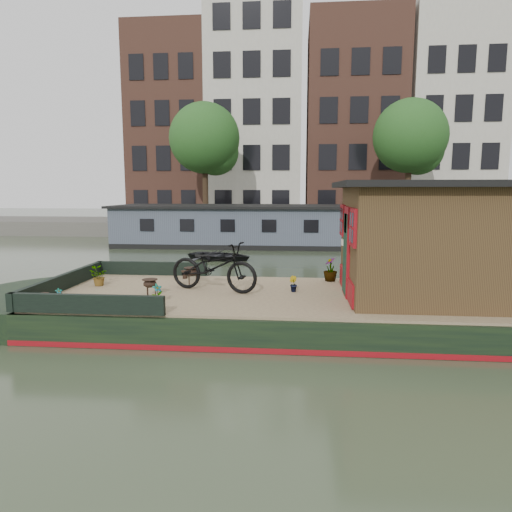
# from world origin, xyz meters

# --- Properties ---
(ground) EXTENTS (120.00, 120.00, 0.00)m
(ground) POSITION_xyz_m (0.00, 0.00, 0.00)
(ground) COLOR #28311F
(ground) RESTS_ON ground
(houseboat_hull) EXTENTS (14.01, 4.02, 0.60)m
(houseboat_hull) POSITION_xyz_m (-1.33, 0.00, 0.27)
(houseboat_hull) COLOR black
(houseboat_hull) RESTS_ON ground
(houseboat_deck) EXTENTS (11.80, 3.80, 0.05)m
(houseboat_deck) POSITION_xyz_m (0.00, 0.00, 0.62)
(houseboat_deck) COLOR #9A8A5F
(houseboat_deck) RESTS_ON houseboat_hull
(bow_bulwark) EXTENTS (3.00, 4.00, 0.35)m
(bow_bulwark) POSITION_xyz_m (-5.07, 0.00, 0.82)
(bow_bulwark) COLOR black
(bow_bulwark) RESTS_ON houseboat_deck
(cabin) EXTENTS (4.00, 3.50, 2.42)m
(cabin) POSITION_xyz_m (2.19, 0.00, 1.88)
(cabin) COLOR #332113
(cabin) RESTS_ON houseboat_deck
(bicycle) EXTENTS (2.23, 1.33, 1.11)m
(bicycle) POSITION_xyz_m (-2.48, 0.16, 1.20)
(bicycle) COLOR black
(bicycle) RESTS_ON houseboat_deck
(potted_plant_a) EXTENTS (0.25, 0.25, 0.40)m
(potted_plant_a) POSITION_xyz_m (-3.39, -1.08, 0.85)
(potted_plant_a) COLOR brown
(potted_plant_a) RESTS_ON houseboat_deck
(potted_plant_b) EXTENTS (0.24, 0.25, 0.35)m
(potted_plant_b) POSITION_xyz_m (-0.71, 0.24, 0.83)
(potted_plant_b) COLOR brown
(potted_plant_b) RESTS_ON houseboat_deck
(potted_plant_c) EXTENTS (0.46, 0.41, 0.46)m
(potted_plant_c) POSITION_xyz_m (-5.31, 0.44, 0.88)
(potted_plant_c) COLOR #A5572F
(potted_plant_c) RESTS_ON houseboat_deck
(potted_plant_d) EXTENTS (0.38, 0.38, 0.60)m
(potted_plant_d) POSITION_xyz_m (0.20, 1.52, 0.95)
(potted_plant_d) COLOR maroon
(potted_plant_d) RESTS_ON houseboat_deck
(potted_plant_e) EXTENTS (0.17, 0.17, 0.27)m
(potted_plant_e) POSITION_xyz_m (-5.44, -1.11, 0.79)
(potted_plant_e) COLOR brown
(potted_plant_e) RESTS_ON houseboat_deck
(brazier_front) EXTENTS (0.41, 0.41, 0.37)m
(brazier_front) POSITION_xyz_m (-3.74, -0.49, 0.84)
(brazier_front) COLOR black
(brazier_front) RESTS_ON houseboat_deck
(brazier_rear) EXTENTS (0.46, 0.46, 0.40)m
(brazier_rear) POSITION_xyz_m (-3.16, 0.87, 0.85)
(brazier_rear) COLOR black
(brazier_rear) RESTS_ON houseboat_deck
(bollard_port) EXTENTS (0.18, 0.18, 0.21)m
(bollard_port) POSITION_xyz_m (-3.49, 1.50, 0.75)
(bollard_port) COLOR black
(bollard_port) RESTS_ON houseboat_deck
(bollard_stbd) EXTENTS (0.20, 0.20, 0.23)m
(bollard_stbd) POSITION_xyz_m (-5.60, -1.39, 0.77)
(bollard_stbd) COLOR black
(bollard_stbd) RESTS_ON houseboat_deck
(dinghy) EXTENTS (3.26, 2.77, 0.57)m
(dinghy) POSITION_xyz_m (-3.86, 9.02, 0.29)
(dinghy) COLOR black
(dinghy) RESTS_ON ground
(far_houseboat) EXTENTS (20.40, 4.40, 2.11)m
(far_houseboat) POSITION_xyz_m (0.00, 14.00, 0.97)
(far_houseboat) COLOR #414A57
(far_houseboat) RESTS_ON ground
(quay) EXTENTS (60.00, 6.00, 0.90)m
(quay) POSITION_xyz_m (0.00, 20.50, 0.45)
(quay) COLOR #47443F
(quay) RESTS_ON ground
(townhouse_row) EXTENTS (27.25, 8.00, 16.50)m
(townhouse_row) POSITION_xyz_m (0.15, 27.50, 7.90)
(townhouse_row) COLOR brown
(townhouse_row) RESTS_ON ground
(tree_left) EXTENTS (4.40, 4.40, 7.40)m
(tree_left) POSITION_xyz_m (-6.36, 19.07, 5.89)
(tree_left) COLOR #332316
(tree_left) RESTS_ON quay
(tree_right) EXTENTS (4.40, 4.40, 7.40)m
(tree_right) POSITION_xyz_m (6.14, 19.07, 5.89)
(tree_right) COLOR #332316
(tree_right) RESTS_ON quay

